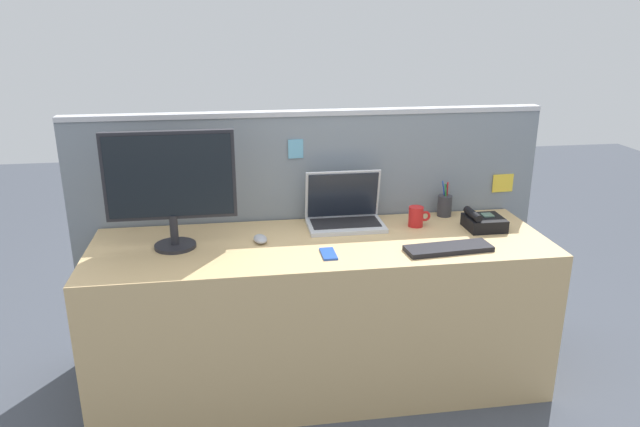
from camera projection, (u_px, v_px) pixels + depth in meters
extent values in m
plane|color=#424751|center=(322.00, 380.00, 2.94)|extent=(10.00, 10.00, 0.00)
cube|color=tan|center=(322.00, 314.00, 2.82)|extent=(2.09, 0.66, 0.74)
cube|color=gray|center=(311.00, 236.00, 3.09)|extent=(2.37, 0.06, 1.26)
cube|color=#B7BAC1|center=(310.00, 113.00, 2.88)|extent=(2.37, 0.07, 0.02)
cube|color=yellow|center=(503.00, 183.00, 3.12)|extent=(0.12, 0.01, 0.10)
cube|color=#66ADD1|center=(296.00, 149.00, 2.89)|extent=(0.07, 0.01, 0.09)
cylinder|color=#232328|center=(175.00, 246.00, 2.64)|extent=(0.18, 0.18, 0.02)
cylinder|color=#232328|center=(174.00, 230.00, 2.61)|extent=(0.04, 0.04, 0.13)
cube|color=#232328|center=(170.00, 176.00, 2.55)|extent=(0.56, 0.03, 0.39)
cube|color=black|center=(169.00, 176.00, 2.53)|extent=(0.53, 0.01, 0.36)
cube|color=silver|center=(346.00, 226.00, 2.88)|extent=(0.37, 0.23, 0.02)
cube|color=black|center=(345.00, 223.00, 2.89)|extent=(0.33, 0.16, 0.00)
cube|color=silver|center=(343.00, 194.00, 2.93)|extent=(0.37, 0.06, 0.25)
cube|color=black|center=(343.00, 195.00, 2.92)|extent=(0.35, 0.05, 0.23)
cube|color=black|center=(484.00, 223.00, 2.86)|extent=(0.18, 0.17, 0.06)
cube|color=#4C6B5B|center=(487.00, 215.00, 2.87)|extent=(0.05, 0.06, 0.01)
cylinder|color=black|center=(473.00, 214.00, 2.83)|extent=(0.04, 0.15, 0.04)
cube|color=black|center=(448.00, 248.00, 2.60)|extent=(0.39, 0.15, 0.02)
ellipsoid|color=#9EA0A8|center=(260.00, 239.00, 2.69)|extent=(0.07, 0.11, 0.03)
cylinder|color=#333338|center=(445.00, 206.00, 3.04)|extent=(0.07, 0.07, 0.11)
cylinder|color=blue|center=(444.00, 194.00, 3.03)|extent=(0.03, 0.03, 0.14)
cylinder|color=black|center=(445.00, 196.00, 3.02)|extent=(0.02, 0.02, 0.12)
cylinder|color=#238438|center=(446.00, 196.00, 3.01)|extent=(0.02, 0.01, 0.13)
cylinder|color=red|center=(447.00, 195.00, 3.02)|extent=(0.01, 0.03, 0.14)
cube|color=blue|center=(328.00, 254.00, 2.56)|extent=(0.06, 0.13, 0.01)
cylinder|color=red|center=(416.00, 217.00, 2.89)|extent=(0.07, 0.07, 0.10)
torus|color=red|center=(425.00, 216.00, 2.90)|extent=(0.05, 0.01, 0.05)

